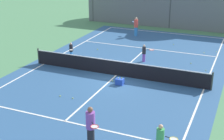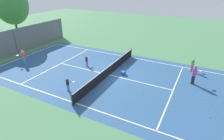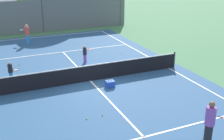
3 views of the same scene
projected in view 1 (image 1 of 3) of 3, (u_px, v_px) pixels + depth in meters
ground_plane at (116, 75)px, 21.08m from camera, size 80.00×80.00×0.00m
court_surface at (116, 75)px, 21.08m from camera, size 13.00×25.00×0.01m
tennis_net at (116, 68)px, 20.90m from camera, size 11.90×0.10×1.10m
perimeter_fence at (170, 12)px, 32.57m from camera, size 18.00×0.12×3.20m
player_0 at (136, 26)px, 30.09m from camera, size 0.81×0.84×1.70m
player_1 at (160, 140)px, 12.70m from camera, size 0.89×0.45×1.44m
player_2 at (144, 53)px, 23.39m from camera, size 0.84×0.58×1.25m
player_3 at (71, 51)px, 23.90m from camera, size 0.64×0.81×1.24m
player_4 at (91, 126)px, 13.34m from camera, size 0.82×0.86×1.79m
ball_crate at (120, 81)px, 19.67m from camera, size 0.47×0.39×0.43m
tennis_ball_0 at (174, 44)px, 27.58m from camera, size 0.07×0.07×0.07m
tennis_ball_1 at (112, 81)px, 20.14m from camera, size 0.07×0.07×0.07m
tennis_ball_2 at (98, 49)px, 26.26m from camera, size 0.07×0.07×0.07m
tennis_ball_3 at (191, 63)px, 23.15m from camera, size 0.07×0.07×0.07m
tennis_ball_4 at (60, 96)px, 18.11m from camera, size 0.07×0.07×0.07m
tennis_ball_5 at (217, 52)px, 25.69m from camera, size 0.07×0.07×0.07m
tennis_ball_6 at (206, 70)px, 21.85m from camera, size 0.07×0.07×0.07m
tennis_ball_10 at (73, 98)px, 17.85m from camera, size 0.07×0.07×0.07m
tennis_ball_12 at (204, 53)px, 25.43m from camera, size 0.07×0.07×0.07m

